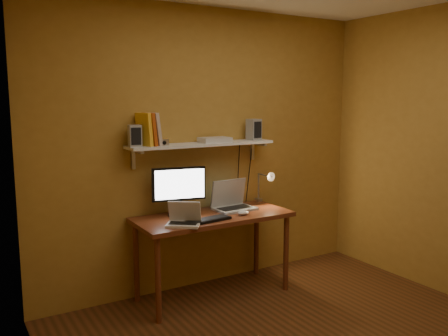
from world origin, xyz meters
TOP-DOWN VIEW (x-y plane):
  - room at (0.00, 0.00)m, footprint 3.44×3.24m
  - desk at (-0.14, 1.28)m, footprint 1.40×0.60m
  - wall_shelf at (-0.14, 1.47)m, footprint 1.40×0.25m
  - monitor at (-0.41, 1.41)m, footprint 0.47×0.24m
  - laptop at (0.12, 1.38)m, footprint 0.38×0.28m
  - netbook at (-0.51, 1.11)m, footprint 0.33×0.31m
  - keyboard at (-0.28, 1.11)m, footprint 0.41×0.18m
  - mouse at (0.09, 1.14)m, footprint 0.11×0.07m
  - desk_lamp at (0.52, 1.41)m, footprint 0.09×0.23m
  - speaker_left at (-0.78, 1.47)m, footprint 0.12×0.12m
  - speaker_right at (0.43, 1.48)m, footprint 0.12×0.12m
  - books at (-0.65, 1.48)m, footprint 0.18×0.20m
  - shelf_camera at (-0.54, 1.41)m, footprint 0.09×0.04m
  - router at (-0.01, 1.46)m, footprint 0.28×0.19m

SIDE VIEW (x-z plane):
  - desk at x=-0.14m, z-range 0.29..1.04m
  - keyboard at x=-0.28m, z-range 0.75..0.77m
  - mouse at x=0.09m, z-range 0.75..0.79m
  - netbook at x=-0.51m, z-range 0.71..0.90m
  - laptop at x=0.12m, z-range 0.69..0.96m
  - desk_lamp at x=0.52m, z-range 0.77..1.15m
  - monitor at x=-0.41m, z-range 0.78..1.21m
  - room at x=0.00m, z-range -0.02..2.62m
  - wall_shelf at x=-0.14m, z-range 1.26..1.46m
  - router at x=-0.01m, z-range 1.38..1.42m
  - shelf_camera at x=-0.54m, z-range 1.37..1.43m
  - speaker_left at x=-0.78m, z-range 1.38..1.56m
  - speaker_right at x=0.43m, z-range 1.38..1.58m
  - books at x=-0.65m, z-range 1.37..1.66m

